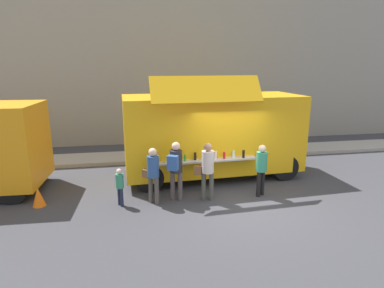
{
  "coord_description": "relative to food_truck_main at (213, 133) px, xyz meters",
  "views": [
    {
      "loc": [
        -2.98,
        -8.09,
        3.88
      ],
      "look_at": [
        -1.12,
        2.09,
        1.3
      ],
      "focal_mm": 29.61,
      "sensor_mm": 36.0,
      "label": 1
    }
  ],
  "objects": [
    {
      "name": "ground_plane",
      "position": [
        0.31,
        -2.47,
        -1.57
      ],
      "size": [
        60.0,
        60.0,
        0.0
      ],
      "primitive_type": "plane",
      "color": "#38383D"
    },
    {
      "name": "curb_strip",
      "position": [
        -4.01,
        2.62,
        -1.5
      ],
      "size": [
        28.0,
        1.6,
        0.15
      ],
      "primitive_type": "cube",
      "color": "#9E998E",
      "rests_on": "ground"
    },
    {
      "name": "building_behind",
      "position": [
        -3.01,
        6.52,
        2.48
      ],
      "size": [
        32.0,
        2.4,
        8.11
      ],
      "primitive_type": "cube",
      "color": "gray",
      "rests_on": "ground"
    },
    {
      "name": "food_truck_main",
      "position": [
        0.0,
        0.0,
        0.0
      ],
      "size": [
        6.17,
        3.12,
        3.58
      ],
      "rotation": [
        0.0,
        0.0,
        0.05
      ],
      "color": "#EAA613",
      "rests_on": "ground"
    },
    {
      "name": "traffic_cone_orange",
      "position": [
        -5.44,
        -1.63,
        -1.3
      ],
      "size": [
        0.36,
        0.36,
        0.55
      ],
      "primitive_type": "cone",
      "color": "orange",
      "rests_on": "ground"
    },
    {
      "name": "trash_bin",
      "position": [
        3.95,
        2.32,
        -1.09
      ],
      "size": [
        0.6,
        0.6,
        0.97
      ],
      "primitive_type": "cylinder",
      "color": "#2F5E36",
      "rests_on": "ground"
    },
    {
      "name": "customer_front_ordering",
      "position": [
        -0.66,
        -2.05,
        -0.55
      ],
      "size": [
        0.56,
        0.38,
        1.73
      ],
      "rotation": [
        0.0,
        0.0,
        1.22
      ],
      "color": "#48483E",
      "rests_on": "ground"
    },
    {
      "name": "customer_mid_with_backpack",
      "position": [
        -1.57,
        -1.93,
        -0.5
      ],
      "size": [
        0.48,
        0.57,
        1.76
      ],
      "rotation": [
        0.0,
        0.0,
        1.1
      ],
      "color": "#4E4543",
      "rests_on": "ground"
    },
    {
      "name": "customer_rear_waiting",
      "position": [
        -2.23,
        -2.01,
        -0.6
      ],
      "size": [
        0.48,
        0.47,
        1.65
      ],
      "rotation": [
        0.0,
        0.0,
        0.83
      ],
      "color": "#4B453F",
      "rests_on": "ground"
    },
    {
      "name": "customer_extra_browsing",
      "position": [
        1.01,
        -2.04,
        -0.62
      ],
      "size": [
        0.33,
        0.33,
        1.6
      ],
      "rotation": [
        0.0,
        0.0,
        2.18
      ],
      "color": "black",
      "rests_on": "ground"
    },
    {
      "name": "child_near_queue",
      "position": [
        -3.16,
        -2.01,
        -0.92
      ],
      "size": [
        0.22,
        0.22,
        1.1
      ],
      "rotation": [
        0.0,
        0.0,
        0.57
      ],
      "color": "#1F233A",
      "rests_on": "ground"
    }
  ]
}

